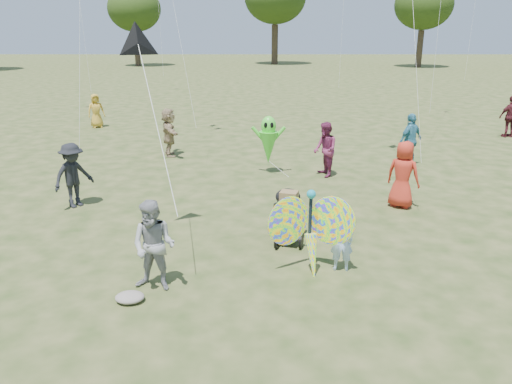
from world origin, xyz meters
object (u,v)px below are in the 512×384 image
at_px(crowd_g, 96,111).
at_px(butterfly_kite, 311,232).
at_px(crowd_a, 403,174).
at_px(crowd_d, 169,132).
at_px(crowd_b, 73,175).
at_px(crowd_e, 325,150).
at_px(crowd_c, 410,140).
at_px(jogging_stroller, 288,212).
at_px(adult_man, 154,246).
at_px(alien_kite, 268,142).
at_px(crowd_h, 511,117).
at_px(child_girl, 342,241).

xyz_separation_m(crowd_g, butterfly_kite, (7.98, -13.74, 0.04)).
height_order(crowd_a, crowd_g, crowd_a).
bearing_deg(butterfly_kite, crowd_d, 114.53).
bearing_deg(crowd_a, crowd_b, 36.01).
bearing_deg(crowd_b, crowd_e, -28.74).
relative_size(crowd_a, crowd_c, 0.97).
bearing_deg(crowd_e, jogging_stroller, -28.48).
height_order(crowd_a, butterfly_kite, crowd_a).
bearing_deg(crowd_a, crowd_c, -72.78).
distance_m(adult_man, crowd_d, 9.30).
bearing_deg(crowd_a, alien_kite, -6.69).
height_order(crowd_c, crowd_g, crowd_c).
height_order(crowd_g, crowd_h, crowd_h).
relative_size(adult_man, crowd_e, 0.97).
relative_size(crowd_a, butterfly_kite, 0.94).
bearing_deg(crowd_e, child_girl, -17.03).
height_order(crowd_a, crowd_d, crowd_a).
bearing_deg(crowd_c, child_girl, 29.06).
bearing_deg(alien_kite, crowd_b, -148.46).
xyz_separation_m(adult_man, crowd_c, (6.47, 7.79, 0.07)).
distance_m(jogging_stroller, alien_kite, 5.01).
xyz_separation_m(crowd_a, alien_kite, (-3.18, 2.93, 0.15)).
bearing_deg(crowd_d, crowd_e, -130.88).
bearing_deg(jogging_stroller, crowd_g, 138.15).
bearing_deg(adult_man, child_girl, 25.56).
relative_size(crowd_a, crowd_h, 0.99).
relative_size(crowd_b, alien_kite, 0.91).
bearing_deg(crowd_d, crowd_b, 149.92).
distance_m(crowd_g, alien_kite, 10.43).
relative_size(crowd_e, crowd_g, 1.09).
bearing_deg(jogging_stroller, crowd_a, 51.81).
relative_size(butterfly_kite, alien_kite, 1.00).
bearing_deg(crowd_e, crowd_b, -79.94).
distance_m(crowd_b, crowd_h, 16.72).
xyz_separation_m(child_girl, jogging_stroller, (-0.87, 1.32, 0.05)).
bearing_deg(crowd_h, alien_kite, 20.72).
distance_m(crowd_d, butterfly_kite, 9.45).
bearing_deg(crowd_b, crowd_c, -29.21).
relative_size(adult_man, crowd_c, 0.92).
relative_size(crowd_d, butterfly_kite, 0.93).
distance_m(crowd_c, crowd_h, 6.98).
bearing_deg(alien_kite, crowd_c, 10.23).
xyz_separation_m(crowd_d, jogging_stroller, (3.61, -7.20, -0.20)).
xyz_separation_m(crowd_b, crowd_e, (6.42, 2.66, 0.01)).
relative_size(child_girl, crowd_d, 0.69).
height_order(child_girl, crowd_b, crowd_b).
bearing_deg(crowd_g, butterfly_kite, -88.14).
relative_size(crowd_d, crowd_e, 1.01).
height_order(crowd_e, jogging_stroller, crowd_e).
xyz_separation_m(adult_man, crowd_e, (3.68, 6.72, 0.03)).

